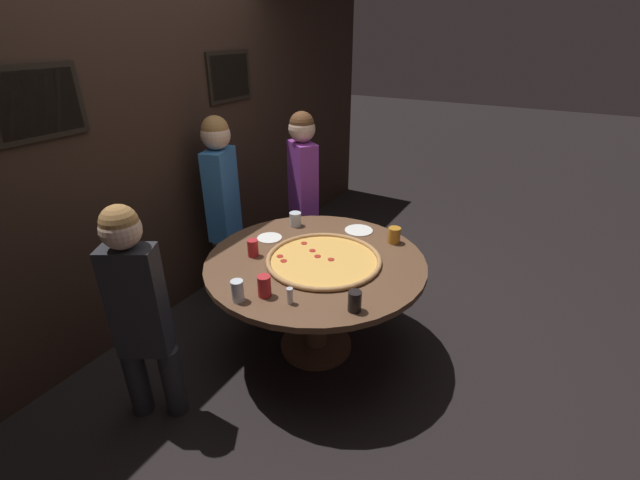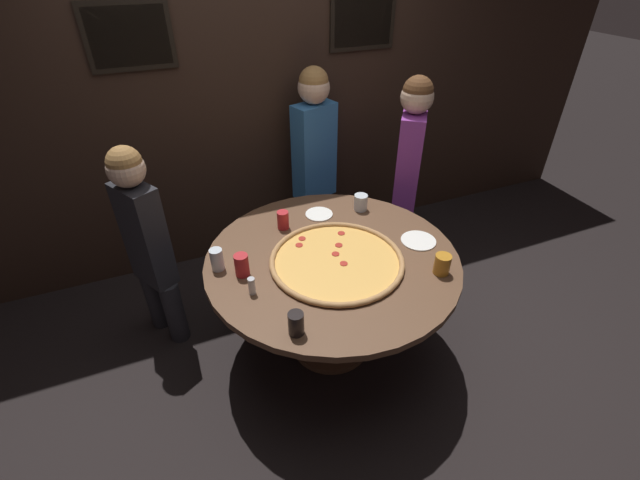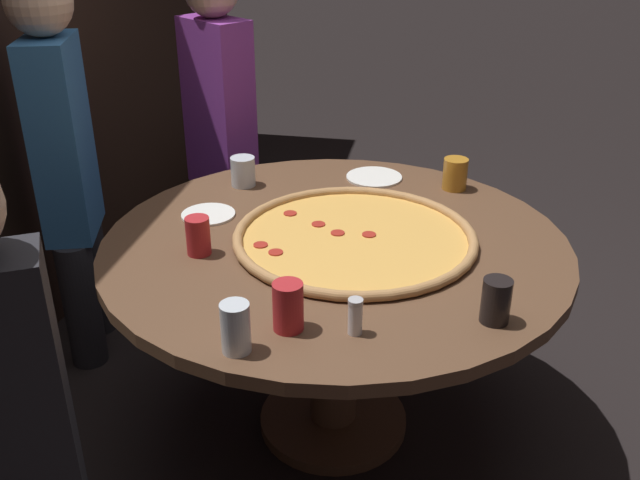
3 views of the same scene
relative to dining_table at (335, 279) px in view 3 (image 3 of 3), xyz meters
The scene contains 14 objects.
ground_plane 0.60m from the dining_table, ahead, with size 24.00×24.00×0.00m, color black.
dining_table is the anchor object (origin of this frame).
giant_pizza 0.17m from the dining_table, 91.54° to the right, with size 0.76×0.76×0.03m.
drink_cup_by_shaker 0.47m from the dining_table, 113.12° to the left, with size 0.07×0.07×0.12m, color #B22328.
drink_cup_centre_back 0.56m from the dining_table, behind, with size 0.08×0.08×0.13m, color #B22328.
drink_cup_front_edge 0.59m from the dining_table, 46.19° to the left, with size 0.09×0.09×0.11m, color silver.
drink_cup_near_left 0.65m from the dining_table, 129.78° to the right, with size 0.08×0.08×0.12m, color black.
drink_cup_near_right 0.64m from the dining_table, 36.71° to the right, with size 0.09×0.09×0.11m, color #BC7A23.
drink_cup_far_right 0.68m from the dining_table, 167.58° to the left, with size 0.07×0.07×0.13m, color silver.
white_plate_near_front 0.48m from the dining_table, 77.01° to the left, with size 0.18×0.18×0.01m, color white.
white_plate_beside_cup 0.56m from the dining_table, ahead, with size 0.21×0.21×0.01m, color white.
condiment_shaker 0.56m from the dining_table, 165.72° to the right, with size 0.04×0.04×0.10m.
diner_far_left 1.15m from the dining_table, 73.24° to the left, with size 0.40×0.25×1.53m.
diner_centre_back 1.15m from the dining_table, 35.74° to the left, with size 0.33×0.38×1.51m.
Camera 3 is at (-1.98, -0.30, 1.73)m, focal length 40.00 mm.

